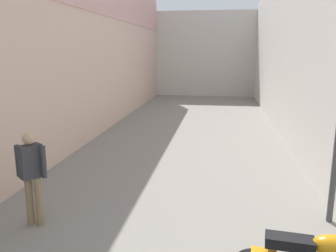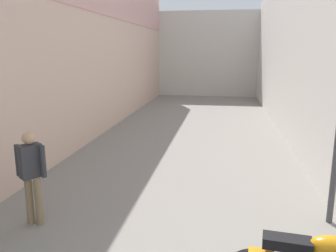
{
  "view_description": "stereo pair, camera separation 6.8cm",
  "coord_description": "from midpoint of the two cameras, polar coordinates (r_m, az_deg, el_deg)",
  "views": [
    {
      "loc": [
        1.0,
        0.45,
        2.82
      ],
      "look_at": [
        0.0,
        6.99,
        1.36
      ],
      "focal_mm": 36.99,
      "sensor_mm": 36.0,
      "label": 1
    },
    {
      "loc": [
        1.06,
        0.46,
        2.82
      ],
      "look_at": [
        0.0,
        6.99,
        1.36
      ],
      "focal_mm": 36.99,
      "sensor_mm": 36.0,
      "label": 2
    }
  ],
  "objects": [
    {
      "name": "ground_plane",
      "position": [
        9.15,
        2.32,
        -5.56
      ],
      "size": [
        38.19,
        38.19,
        0.0
      ],
      "primitive_type": "plane",
      "color": "gray"
    },
    {
      "name": "building_left",
      "position": [
        11.45,
        -13.11,
        15.95
      ],
      "size": [
        0.45,
        22.19,
        7.11
      ],
      "color": "beige",
      "rests_on": "ground"
    },
    {
      "name": "building_right",
      "position": [
        10.87,
        21.32,
        11.22
      ],
      "size": [
        0.45,
        22.19,
        5.51
      ],
      "color": "silver",
      "rests_on": "ground"
    },
    {
      "name": "building_far_end",
      "position": [
        22.77,
        6.76,
        11.7
      ],
      "size": [
        9.06,
        2.0,
        5.16
      ],
      "primitive_type": "cube",
      "color": "beige",
      "rests_on": "ground"
    },
    {
      "name": "pedestrian_further_down",
      "position": [
        6.0,
        -21.29,
        -6.95
      ],
      "size": [
        0.52,
        0.39,
        1.57
      ],
      "color": "#8C7251",
      "rests_on": "ground"
    }
  ]
}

